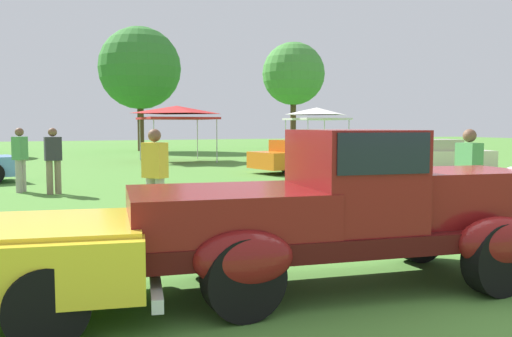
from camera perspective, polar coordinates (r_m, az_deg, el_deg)
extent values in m
plane|color=#4C8433|center=(6.29, 15.15, -11.65)|extent=(120.00, 120.00, 0.00)
cube|color=#400B0B|center=(5.89, 9.07, -7.06)|extent=(4.64, 2.10, 0.20)
cube|color=maroon|center=(6.49, 19.95, -2.80)|extent=(1.80, 1.33, 0.60)
ellipsoid|color=silver|center=(7.01, 25.64, -2.60)|extent=(0.24, 0.54, 0.68)
cube|color=maroon|center=(5.84, 10.23, -1.01)|extent=(1.26, 1.52, 1.04)
cube|color=black|center=(5.82, 10.27, 1.93)|extent=(1.17, 1.54, 0.40)
cube|color=maroon|center=(5.44, -3.17, -4.76)|extent=(2.14, 1.68, 0.48)
ellipsoid|color=maroon|center=(7.18, 17.01, -5.10)|extent=(0.96, 0.49, 0.52)
ellipsoid|color=maroon|center=(6.03, 24.42, -7.14)|extent=(0.96, 0.49, 0.52)
ellipsoid|color=maroon|center=(6.19, -4.58, -6.45)|extent=(0.96, 0.49, 0.52)
ellipsoid|color=maroon|center=(4.81, -1.31, -9.65)|extent=(0.96, 0.49, 0.52)
sphere|color=silver|center=(7.37, 23.71, -1.58)|extent=(0.18, 0.18, 0.18)
cylinder|color=black|center=(7.21, 16.97, -6.51)|extent=(0.76, 0.24, 0.76)
cylinder|color=black|center=(6.07, 24.36, -8.81)|extent=(0.76, 0.24, 0.76)
cylinder|color=black|center=(6.22, -4.57, -8.08)|extent=(0.76, 0.24, 0.76)
cylinder|color=black|center=(4.86, -1.31, -11.71)|extent=(0.76, 0.24, 0.76)
cube|color=yellow|center=(5.24, -21.52, -6.43)|extent=(1.96, 1.76, 0.20)
cube|color=silver|center=(5.29, -10.79, -11.53)|extent=(0.43, 1.64, 0.12)
cylinder|color=black|center=(6.07, -19.19, -9.13)|extent=(0.66, 0.20, 0.66)
cylinder|color=black|center=(4.59, -21.48, -13.65)|extent=(0.66, 0.20, 0.66)
cube|color=orange|center=(19.99, 4.88, 1.02)|extent=(4.05, 2.34, 0.60)
cube|color=#BB5914|center=(19.87, 4.55, 2.44)|extent=(1.91, 1.73, 0.44)
cylinder|color=black|center=(20.18, 8.78, 0.50)|extent=(0.64, 0.22, 0.64)
cylinder|color=black|center=(18.69, 3.66, 0.22)|extent=(0.64, 0.22, 0.64)
cube|color=beige|center=(21.69, 18.76, 1.07)|extent=(4.36, 2.83, 0.60)
cube|color=#B3AB8E|center=(21.60, 18.41, 2.39)|extent=(2.13, 1.92, 0.44)
cylinder|color=black|center=(21.56, 22.53, 0.46)|extent=(0.64, 0.22, 0.64)
cylinder|color=black|center=(20.50, 16.59, 0.43)|extent=(0.64, 0.22, 0.64)
cylinder|color=#9E998E|center=(9.34, -11.16, -3.58)|extent=(0.16, 0.16, 0.86)
cylinder|color=#9E998E|center=(9.21, -10.24, -3.68)|extent=(0.16, 0.16, 0.86)
cube|color=gold|center=(9.20, -10.77, 0.88)|extent=(0.43, 0.47, 0.60)
sphere|color=brown|center=(9.18, -10.81, 3.50)|extent=(0.22, 0.22, 0.22)
cylinder|color=#9E998E|center=(9.54, 22.09, -3.65)|extent=(0.16, 0.16, 0.86)
cylinder|color=#9E998E|center=(9.69, 21.27, -3.51)|extent=(0.16, 0.16, 0.86)
cube|color=#4C9351|center=(9.54, 21.81, 0.76)|extent=(0.26, 0.41, 0.60)
sphere|color=brown|center=(9.52, 21.88, 3.28)|extent=(0.22, 0.22, 0.22)
cylinder|color=#7F7056|center=(14.53, -20.42, -0.88)|extent=(0.16, 0.16, 0.86)
cylinder|color=#7F7056|center=(14.50, -21.20, -0.91)|extent=(0.16, 0.16, 0.86)
cube|color=#2D2D33|center=(14.47, -20.89, 1.99)|extent=(0.42, 0.28, 0.60)
sphere|color=brown|center=(14.46, -20.94, 3.65)|extent=(0.22, 0.22, 0.22)
cylinder|color=#9E998E|center=(15.17, -24.04, -0.77)|extent=(0.16, 0.16, 0.86)
cylinder|color=#9E998E|center=(15.34, -23.67, -0.70)|extent=(0.16, 0.16, 0.86)
cube|color=#4C9351|center=(15.21, -23.94, 2.01)|extent=(0.41, 0.47, 0.60)
sphere|color=brown|center=(15.20, -23.99, 3.59)|extent=(0.22, 0.22, 0.22)
cylinder|color=#B7B7BC|center=(28.11, -6.28, 3.11)|extent=(0.05, 0.05, 2.05)
cylinder|color=#B7B7BC|center=(25.27, -4.21, 2.96)|extent=(0.05, 0.05, 2.05)
cylinder|color=#B7B7BC|center=(27.35, -12.29, 2.99)|extent=(0.05, 0.05, 2.05)
cylinder|color=#B7B7BC|center=(24.42, -10.86, 2.83)|extent=(0.05, 0.05, 2.05)
cube|color=red|center=(26.24, -8.44, 5.33)|extent=(3.34, 3.34, 0.10)
pyramid|color=red|center=(26.25, -8.45, 6.25)|extent=(3.27, 3.27, 0.38)
cylinder|color=#B7B7BC|center=(30.43, 7.31, 3.21)|extent=(0.05, 0.05, 2.05)
cylinder|color=#B7B7BC|center=(28.35, 9.90, 3.08)|extent=(0.05, 0.05, 2.05)
cylinder|color=#B7B7BC|center=(29.22, 3.18, 3.18)|extent=(0.05, 0.05, 2.05)
cylinder|color=#B7B7BC|center=(27.06, 5.56, 3.06)|extent=(0.05, 0.05, 2.05)
cube|color=silver|center=(28.73, 6.51, 5.28)|extent=(2.73, 2.73, 0.10)
pyramid|color=silver|center=(28.74, 6.51, 6.12)|extent=(2.68, 2.68, 0.38)
cylinder|color=#47331E|center=(37.63, -12.24, 4.99)|extent=(0.44, 0.44, 4.13)
sphere|color=#337A2D|center=(37.83, -12.33, 10.45)|extent=(5.59, 5.59, 5.59)
cylinder|color=#47331E|center=(40.96, 4.00, 5.21)|extent=(0.44, 0.44, 4.38)
sphere|color=#428938|center=(41.14, 4.02, 10.08)|extent=(4.74, 4.74, 4.74)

